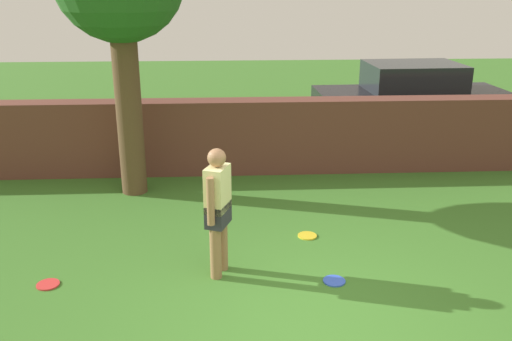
# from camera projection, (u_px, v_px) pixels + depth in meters

# --- Properties ---
(ground_plane) EXTENTS (40.00, 40.00, 0.00)m
(ground_plane) POSITION_uv_depth(u_px,v_px,m) (315.00, 326.00, 5.85)
(ground_plane) COLOR #3D7528
(brick_wall) EXTENTS (13.44, 0.50, 1.38)m
(brick_wall) POSITION_uv_depth(u_px,v_px,m) (195.00, 137.00, 10.25)
(brick_wall) COLOR brown
(brick_wall) RESTS_ON ground
(person) EXTENTS (0.33, 0.51, 1.62)m
(person) POSITION_uv_depth(u_px,v_px,m) (218.00, 206.00, 6.60)
(person) COLOR #9E704C
(person) RESTS_ON ground
(car) EXTENTS (4.26, 2.05, 1.72)m
(car) POSITION_uv_depth(u_px,v_px,m) (411.00, 102.00, 12.35)
(car) COLOR black
(car) RESTS_ON ground
(frisbee_red) EXTENTS (0.27, 0.27, 0.02)m
(frisbee_red) POSITION_uv_depth(u_px,v_px,m) (48.00, 284.00, 6.62)
(frisbee_red) COLOR red
(frisbee_red) RESTS_ON ground
(frisbee_yellow) EXTENTS (0.27, 0.27, 0.02)m
(frisbee_yellow) POSITION_uv_depth(u_px,v_px,m) (307.00, 236.00, 7.87)
(frisbee_yellow) COLOR yellow
(frisbee_yellow) RESTS_ON ground
(frisbee_blue) EXTENTS (0.27, 0.27, 0.02)m
(frisbee_blue) POSITION_uv_depth(u_px,v_px,m) (334.00, 281.00, 6.69)
(frisbee_blue) COLOR blue
(frisbee_blue) RESTS_ON ground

